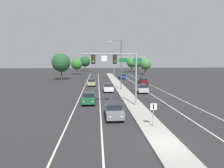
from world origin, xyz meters
TOP-DOWN VIEW (x-y plane):
  - ground_plane at (0.00, 0.00)m, footprint 260.00×260.00m
  - median_island at (0.00, 18.00)m, footprint 2.40×110.00m
  - lane_stripe_oncoming_center at (-4.70, 25.00)m, footprint 0.14×100.00m
  - lane_stripe_receding_center at (4.70, 25.00)m, footprint 0.14×100.00m
  - edge_stripe_left at (-8.00, 25.00)m, footprint 0.14×100.00m
  - edge_stripe_right at (8.00, 25.00)m, footprint 0.14×100.00m
  - overhead_signal_mast at (-2.18, 12.21)m, footprint 7.17×0.44m
  - median_sign_post at (0.07, 3.61)m, footprint 0.60×0.10m
  - street_lamp_median at (-0.45, 26.37)m, footprint 2.58×0.28m
  - car_oncoming_grey at (-3.28, 7.14)m, footprint 1.85×4.48m
  - car_oncoming_green at (-6.24, 14.46)m, footprint 1.92×4.51m
  - car_oncoming_white at (-2.94, 24.82)m, footprint 1.84×4.48m
  - car_oncoming_tan at (-6.41, 33.74)m, footprint 1.85×4.48m
  - car_receding_silver at (3.33, 23.23)m, footprint 1.87×4.49m
  - car_receding_darkred at (6.54, 35.78)m, footprint 1.92×4.51m
  - car_receding_blue at (2.92, 50.20)m, footprint 1.88×4.49m
  - highway_sign_gantry at (8.20, 66.55)m, footprint 13.28×0.42m
  - tree_far_left_b at (-15.90, 47.68)m, footprint 5.55×5.55m
  - tree_far_right_b at (11.43, 81.30)m, footprint 4.96×4.96m
  - tree_far_left_c at (-11.46, 91.67)m, footprint 5.35×5.35m
  - tree_far_left_a at (-13.42, 68.87)m, footprint 4.59×4.59m
  - tree_far_right_c at (14.40, 66.49)m, footprint 4.48×4.48m
  - tree_far_right_a at (14.45, 82.85)m, footprint 5.07×5.07m

SIDE VIEW (x-z plane):
  - ground_plane at x=0.00m, z-range 0.00..0.00m
  - lane_stripe_oncoming_center at x=-4.70m, z-range 0.00..0.01m
  - lane_stripe_receding_center at x=4.70m, z-range 0.00..0.01m
  - edge_stripe_left at x=-8.00m, z-range 0.00..0.01m
  - edge_stripe_right at x=8.00m, z-range 0.00..0.01m
  - median_island at x=0.00m, z-range 0.00..0.15m
  - car_oncoming_grey at x=-3.28m, z-range 0.03..1.61m
  - car_oncoming_green at x=-6.24m, z-range 0.03..1.61m
  - car_oncoming_white at x=-2.94m, z-range 0.03..1.61m
  - car_oncoming_tan at x=-6.41m, z-range 0.03..1.61m
  - car_receding_silver at x=3.33m, z-range 0.03..1.61m
  - car_receding_darkred at x=6.54m, z-range 0.03..1.61m
  - car_receding_blue at x=2.92m, z-range 0.03..1.61m
  - median_sign_post at x=0.07m, z-range 0.49..2.69m
  - tree_far_right_c at x=14.40m, z-range 0.99..7.47m
  - tree_far_left_a at x=-13.42m, z-range 1.02..7.66m
  - tree_far_right_b at x=11.43m, z-range 1.10..8.28m
  - tree_far_right_a at x=14.45m, z-range 1.12..8.46m
  - tree_far_left_c at x=-11.46m, z-range 1.19..8.94m
  - tree_far_left_b at x=-15.90m, z-range 1.23..9.26m
  - overhead_signal_mast at x=-2.18m, z-range 1.73..8.93m
  - street_lamp_median at x=-0.45m, z-range 0.79..10.79m
  - highway_sign_gantry at x=8.20m, z-range 2.41..9.91m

